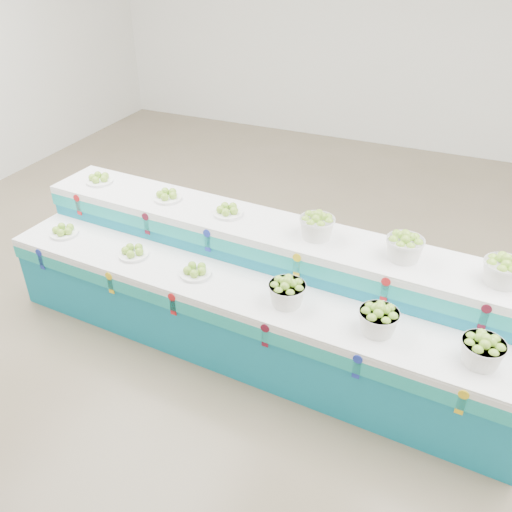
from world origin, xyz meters
name	(u,v)px	position (x,y,z in m)	size (l,w,h in m)	color
ground	(293,325)	(0.00, 0.00, 0.00)	(10.00, 10.00, 0.00)	brown
back_wall	(417,15)	(0.00, 5.00, 2.00)	(10.00, 10.00, 0.00)	silver
display_stand	(256,291)	(-0.26, -0.28, 0.51)	(4.51, 1.16, 1.02)	teal
plate_lower_left	(63,230)	(-2.14, -0.44, 0.77)	(0.27, 0.27, 0.10)	white
plate_lower_mid	(133,251)	(-1.34, -0.49, 0.77)	(0.27, 0.27, 0.10)	white
plate_lower_right	(195,270)	(-0.70, -0.53, 0.77)	(0.27, 0.27, 0.10)	white
basket_lower_left	(287,292)	(0.13, -0.59, 0.83)	(0.29, 0.29, 0.21)	silver
basket_lower_mid	(378,319)	(0.84, -0.64, 0.83)	(0.29, 0.29, 0.21)	silver
basket_lower_right	(482,350)	(1.54, -0.68, 0.83)	(0.29, 0.29, 0.21)	silver
plate_upper_left	(99,178)	(-2.11, 0.12, 1.07)	(0.27, 0.27, 0.10)	white
plate_upper_mid	(167,195)	(-1.30, 0.07, 1.07)	(0.27, 0.27, 0.10)	white
plate_upper_right	(228,210)	(-0.66, 0.02, 1.07)	(0.27, 0.27, 0.10)	white
basket_upper_left	(317,225)	(0.17, -0.03, 1.13)	(0.29, 0.29, 0.21)	silver
basket_upper_mid	(405,246)	(0.88, -0.08, 1.13)	(0.29, 0.29, 0.21)	silver
basket_upper_right	(503,270)	(1.58, -0.13, 1.13)	(0.29, 0.29, 0.21)	silver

